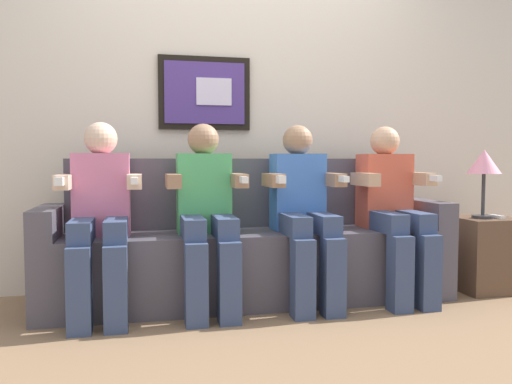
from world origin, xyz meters
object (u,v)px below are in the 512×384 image
(couch, at_px, (250,251))
(person_rightmost, at_px, (393,205))
(person_left_center, at_px, (206,209))
(spare_remote_on_table, at_px, (497,217))
(table_lamp, at_px, (484,165))
(person_leftmost, at_px, (100,211))
(side_table_right, at_px, (484,254))
(person_right_center, at_px, (303,207))

(couch, distance_m, person_rightmost, 0.96)
(person_left_center, height_order, spare_remote_on_table, person_left_center)
(person_left_center, distance_m, table_lamp, 1.88)
(couch, bearing_deg, person_rightmost, -10.66)
(person_leftmost, xyz_separation_m, person_left_center, (0.60, 0.00, -0.00))
(person_left_center, bearing_deg, spare_remote_on_table, 0.43)
(couch, height_order, person_rightmost, person_rightmost)
(side_table_right, bearing_deg, spare_remote_on_table, -41.41)
(couch, xyz_separation_m, side_table_right, (1.62, -0.11, -0.06))
(person_right_center, distance_m, person_rightmost, 0.60)
(person_left_center, height_order, side_table_right, person_left_center)
(person_rightmost, distance_m, side_table_right, 0.81)
(person_right_center, distance_m, spare_remote_on_table, 1.38)
(couch, xyz_separation_m, table_lamp, (1.57, -0.15, 0.55))
(person_rightmost, bearing_deg, person_right_center, -179.96)
(table_lamp, bearing_deg, side_table_right, 38.77)
(person_rightmost, height_order, spare_remote_on_table, person_rightmost)
(couch, relative_size, person_leftmost, 2.28)
(person_rightmost, bearing_deg, person_leftmost, -179.99)
(person_leftmost, relative_size, table_lamp, 2.41)
(person_right_center, distance_m, table_lamp, 1.30)
(person_left_center, distance_m, person_rightmost, 1.19)
(person_right_center, height_order, spare_remote_on_table, person_right_center)
(person_rightmost, xyz_separation_m, spare_remote_on_table, (0.77, 0.01, -0.10))
(person_leftmost, xyz_separation_m, person_right_center, (1.19, 0.00, 0.00))
(table_lamp, bearing_deg, person_leftmost, -179.47)
(side_table_right, relative_size, table_lamp, 1.09)
(spare_remote_on_table, bearing_deg, side_table_right, 138.59)
(person_left_center, height_order, table_lamp, person_left_center)
(person_left_center, height_order, person_rightmost, same)
(person_left_center, xyz_separation_m, person_rightmost, (1.19, 0.00, 0.00))
(table_lamp, bearing_deg, person_left_center, -179.32)
(person_leftmost, bearing_deg, table_lamp, 0.53)
(person_leftmost, xyz_separation_m, person_rightmost, (1.79, 0.00, -0.00))
(person_leftmost, distance_m, table_lamp, 2.48)
(person_rightmost, bearing_deg, side_table_right, 4.84)
(couch, bearing_deg, spare_remote_on_table, -5.27)
(couch, distance_m, person_left_center, 0.45)
(spare_remote_on_table, bearing_deg, person_rightmost, -178.91)
(person_rightmost, xyz_separation_m, side_table_right, (0.72, 0.06, -0.36))
(side_table_right, height_order, spare_remote_on_table, spare_remote_on_table)
(side_table_right, bearing_deg, person_leftmost, -178.60)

